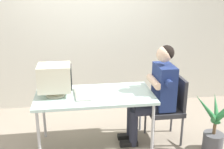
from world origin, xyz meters
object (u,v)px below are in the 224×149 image
Objects in this scene: crt_monitor at (55,78)px; person_seated at (156,91)px; desk at (95,98)px; office_chair at (169,105)px; potted_plant at (215,128)px; keyboard at (82,93)px.

person_seated reaches higher than crt_monitor.
desk is at bearing -4.20° from crt_monitor.
office_chair is 0.63m from potted_plant.
potted_plant is (1.63, -0.35, -0.42)m from keyboard.
desk is 1.12× the size of person_seated.
office_chair is at bearing 143.69° from potted_plant.
keyboard is 0.34× the size of person_seated.
crt_monitor is 0.90× the size of keyboard.
crt_monitor reaches higher than office_chair.
desk is 0.55m from crt_monitor.
person_seated is at bearing -180.00° from office_chair.
person_seated reaches higher than keyboard.
keyboard is at bearing 177.25° from desk.
office_chair reaches higher than potted_plant.
potted_plant is at bearing -12.12° from keyboard.
person_seated is at bearing 0.88° from desk.
desk is 3.66× the size of crt_monitor.
office_chair is at bearing 0.00° from person_seated.
crt_monitor reaches higher than keyboard.
crt_monitor is at bearing 175.80° from desk.
potted_plant is at bearing -27.95° from person_seated.
office_chair is at bearing 0.72° from desk.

